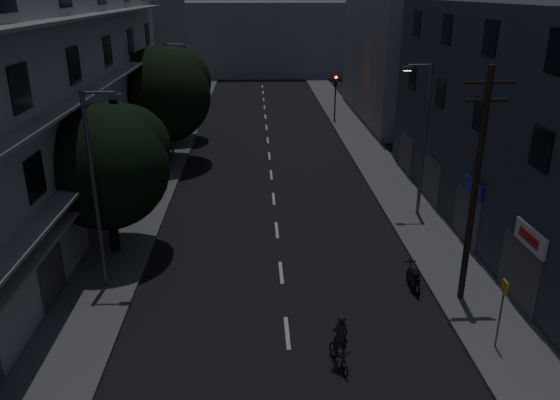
{
  "coord_description": "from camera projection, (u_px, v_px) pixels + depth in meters",
  "views": [
    {
      "loc": [
        -1.03,
        -10.02,
        11.48
      ],
      "look_at": [
        0.0,
        12.0,
        3.0
      ],
      "focal_mm": 35.0,
      "sensor_mm": 36.0,
      "label": 1
    }
  ],
  "objects": [
    {
      "name": "ground",
      "position": [
        271.0,
        172.0,
        36.82
      ],
      "size": [
        160.0,
        160.0,
        0.0
      ],
      "primitive_type": "plane",
      "color": "black",
      "rests_on": "ground"
    },
    {
      "name": "sidewalk_left",
      "position": [
        159.0,
        173.0,
        36.46
      ],
      "size": [
        3.0,
        90.0,
        0.15
      ],
      "primitive_type": "cube",
      "color": "#565659",
      "rests_on": "ground"
    },
    {
      "name": "sidewalk_right",
      "position": [
        381.0,
        170.0,
        37.12
      ],
      "size": [
        3.0,
        90.0,
        0.15
      ],
      "primitive_type": "cube",
      "color": "#565659",
      "rests_on": "ground"
    },
    {
      "name": "lane_markings",
      "position": [
        268.0,
        148.0,
        42.64
      ],
      "size": [
        0.15,
        60.5,
        0.01
      ],
      "color": "beige",
      "rests_on": "ground"
    },
    {
      "name": "building_left",
      "position": [
        35.0,
        87.0,
        27.26
      ],
      "size": [
        7.0,
        36.0,
        14.0
      ],
      "color": "#ADADA8",
      "rests_on": "ground"
    },
    {
      "name": "building_right",
      "position": [
        538.0,
        130.0,
        25.11
      ],
      "size": [
        6.19,
        28.0,
        11.0
      ],
      "color": "#2D313D",
      "rests_on": "ground"
    },
    {
      "name": "building_far_left",
      "position": [
        144.0,
        28.0,
        54.86
      ],
      "size": [
        6.0,
        20.0,
        16.0
      ],
      "primitive_type": "cube",
      "color": "slate",
      "rests_on": "ground"
    },
    {
      "name": "building_far_right",
      "position": [
        393.0,
        48.0,
        50.86
      ],
      "size": [
        6.0,
        20.0,
        13.0
      ],
      "primitive_type": "cube",
      "color": "slate",
      "rests_on": "ground"
    },
    {
      "name": "building_far_end",
      "position": [
        261.0,
        40.0,
        76.97
      ],
      "size": [
        24.0,
        8.0,
        10.0
      ],
      "primitive_type": "cube",
      "color": "slate",
      "rests_on": "ground"
    },
    {
      "name": "tree_near",
      "position": [
        107.0,
        162.0,
        23.93
      ],
      "size": [
        5.56,
        5.56,
        6.86
      ],
      "color": "black",
      "rests_on": "sidewalk_left"
    },
    {
      "name": "tree_mid",
      "position": [
        164.0,
        91.0,
        36.89
      ],
      "size": [
        6.48,
        6.48,
        7.97
      ],
      "color": "black",
      "rests_on": "sidewalk_left"
    },
    {
      "name": "tree_far",
      "position": [
        176.0,
        90.0,
        43.26
      ],
      "size": [
        5.09,
        5.09,
        6.29
      ],
      "color": "black",
      "rests_on": "sidewalk_left"
    },
    {
      "name": "traffic_signal_far_right",
      "position": [
        336.0,
        89.0,
        49.89
      ],
      "size": [
        0.28,
        0.37,
        4.1
      ],
      "color": "black",
      "rests_on": "sidewalk_right"
    },
    {
      "name": "traffic_signal_far_left",
      "position": [
        197.0,
        87.0,
        50.46
      ],
      "size": [
        0.28,
        0.37,
        4.1
      ],
      "color": "black",
      "rests_on": "sidewalk_left"
    },
    {
      "name": "street_lamp_left_near",
      "position": [
        96.0,
        183.0,
        20.86
      ],
      "size": [
        1.51,
        0.25,
        8.0
      ],
      "color": "#525359",
      "rests_on": "sidewalk_left"
    },
    {
      "name": "street_lamp_right",
      "position": [
        423.0,
        133.0,
        28.13
      ],
      "size": [
        1.51,
        0.25,
        8.0
      ],
      "color": "#585C60",
      "rests_on": "sidewalk_right"
    },
    {
      "name": "street_lamp_left_far",
      "position": [
        170.0,
        95.0,
        38.35
      ],
      "size": [
        1.51,
        0.25,
        8.0
      ],
      "color": "#575A5E",
      "rests_on": "sidewalk_left"
    },
    {
      "name": "utility_pole",
      "position": [
        475.0,
        185.0,
        19.87
      ],
      "size": [
        1.8,
        0.24,
        9.0
      ],
      "color": "black",
      "rests_on": "sidewalk_right"
    },
    {
      "name": "bus_stop_sign",
      "position": [
        502.0,
        302.0,
        17.97
      ],
      "size": [
        0.06,
        0.35,
        2.52
      ],
      "color": "#595B60",
      "rests_on": "sidewalk_right"
    },
    {
      "name": "motorcycle",
      "position": [
        413.0,
        280.0,
        22.28
      ],
      "size": [
        0.5,
        1.74,
        1.12
      ],
      "rotation": [
        0.0,
        0.0,
        0.01
      ],
      "color": "black",
      "rests_on": "ground"
    },
    {
      "name": "cyclist",
      "position": [
        339.0,
        349.0,
        17.61
      ],
      "size": [
        0.89,
        1.62,
        1.95
      ],
      "rotation": [
        0.0,
        0.0,
        0.25
      ],
      "color": "black",
      "rests_on": "ground"
    }
  ]
}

